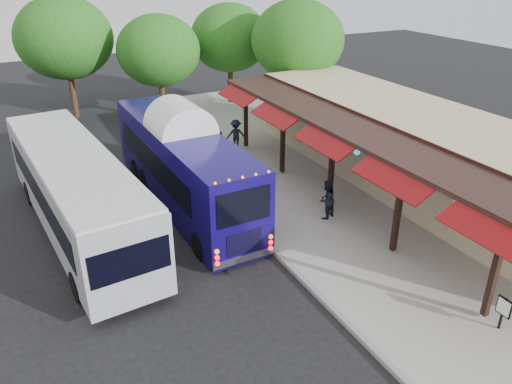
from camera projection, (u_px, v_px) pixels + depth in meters
ground at (303, 283)px, 16.45m from camera, size 90.00×90.00×0.00m
sidewalk at (352, 202)px, 21.68m from camera, size 10.00×40.00×0.15m
curb at (250, 227)px, 19.65m from camera, size 0.20×40.00×0.16m
station_shelter at (416, 151)px, 22.30m from camera, size 8.15×20.00×3.60m
coach_bus at (183, 162)px, 20.86m from camera, size 2.64×11.36×3.61m
city_bus at (76, 190)px, 18.72m from camera, size 3.74×12.35×3.27m
ped_a at (266, 197)px, 19.91m from camera, size 0.74×0.58×1.80m
ped_b at (326, 199)px, 19.88m from camera, size 0.96×0.86×1.64m
ped_c at (221, 146)px, 25.52m from camera, size 0.93×0.42×1.56m
ped_d at (236, 134)px, 26.98m from camera, size 1.20×0.90×1.65m
sign_board at (504, 308)px, 13.96m from camera, size 0.06×0.47×1.04m
tree_left at (159, 51)px, 30.78m from camera, size 5.15×5.15×6.59m
tree_mid at (230, 38)px, 34.07m from camera, size 5.38×5.38×6.89m
tree_right at (298, 40)px, 30.92m from camera, size 5.80×5.80×7.42m
tree_far at (64, 38)px, 30.85m from camera, size 5.96×5.96×7.63m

